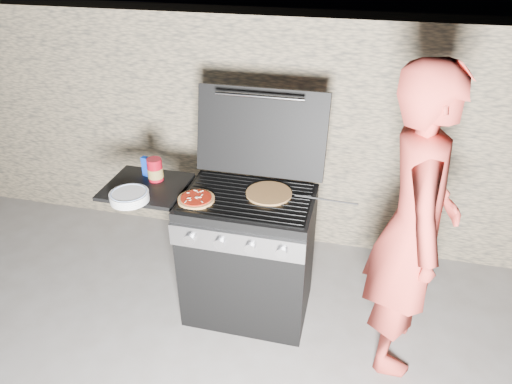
% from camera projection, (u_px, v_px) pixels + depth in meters
% --- Properties ---
extents(ground, '(50.00, 50.00, 0.00)m').
position_uv_depth(ground, '(249.00, 306.00, 3.22)').
color(ground, '#665F59').
extents(stone_wall, '(8.00, 0.35, 1.80)m').
position_uv_depth(stone_wall, '(281.00, 131.00, 3.64)').
color(stone_wall, tan).
rests_on(stone_wall, ground).
extents(gas_grill, '(1.34, 0.79, 0.91)m').
position_uv_depth(gas_grill, '(212.00, 250.00, 3.04)').
color(gas_grill, black).
rests_on(gas_grill, ground).
extents(pizza_topped, '(0.23, 0.23, 0.02)m').
position_uv_depth(pizza_topped, '(196.00, 199.00, 2.71)').
color(pizza_topped, tan).
rests_on(pizza_topped, gas_grill).
extents(pizza_plain, '(0.36, 0.36, 0.02)m').
position_uv_depth(pizza_plain, '(269.00, 193.00, 2.77)').
color(pizza_plain, tan).
rests_on(pizza_plain, gas_grill).
extents(sauce_jar, '(0.12, 0.12, 0.15)m').
position_uv_depth(sauce_jar, '(155.00, 169.00, 2.92)').
color(sauce_jar, maroon).
rests_on(sauce_jar, gas_grill).
extents(blue_carton, '(0.07, 0.05, 0.13)m').
position_uv_depth(blue_carton, '(147.00, 167.00, 2.97)').
color(blue_carton, '#0930A4').
rests_on(blue_carton, gas_grill).
extents(plate_stack, '(0.28, 0.28, 0.05)m').
position_uv_depth(plate_stack, '(129.00, 197.00, 2.72)').
color(plate_stack, silver).
rests_on(plate_stack, gas_grill).
extents(person, '(0.46, 0.69, 1.84)m').
position_uv_depth(person, '(413.00, 229.00, 2.46)').
color(person, '#C93E33').
rests_on(person, ground).
extents(tongs, '(0.38, 0.14, 0.08)m').
position_uv_depth(tongs, '(325.00, 200.00, 2.64)').
color(tongs, '#242424').
rests_on(tongs, gas_grill).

